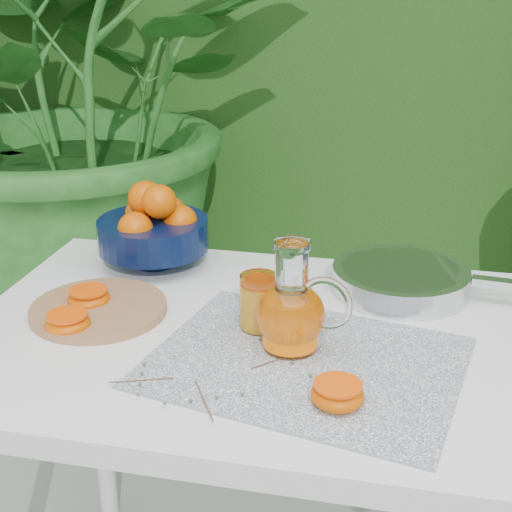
% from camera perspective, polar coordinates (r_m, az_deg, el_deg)
% --- Properties ---
extents(hedge_backdrop, '(8.00, 1.65, 2.50)m').
position_cam_1_polar(hedge_backdrop, '(3.22, 10.72, 19.39)').
color(hedge_backdrop, '#1D4C15').
rests_on(hedge_backdrop, ground).
extents(potted_plant_left, '(2.27, 2.27, 1.87)m').
position_cam_1_polar(potted_plant_left, '(2.59, -13.60, 12.84)').
color(potted_plant_left, '#205D20').
rests_on(potted_plant_left, ground).
extents(white_table, '(1.00, 0.70, 0.75)m').
position_cam_1_polar(white_table, '(1.27, -0.19, -9.22)').
color(white_table, white).
rests_on(white_table, ground).
extents(placemat, '(0.54, 0.45, 0.00)m').
position_cam_1_polar(placemat, '(1.14, 3.97, -8.46)').
color(placemat, '#0B193F').
rests_on(placemat, white_table).
extents(cutting_board, '(0.25, 0.25, 0.02)m').
position_cam_1_polar(cutting_board, '(1.31, -12.46, -4.17)').
color(cutting_board, '#9E7347').
rests_on(cutting_board, white_table).
extents(fruit_bowl, '(0.29, 0.29, 0.18)m').
position_cam_1_polar(fruit_bowl, '(1.48, -8.16, 2.30)').
color(fruit_bowl, black).
rests_on(fruit_bowl, white_table).
extents(juice_pitcher, '(0.17, 0.13, 0.18)m').
position_cam_1_polar(juice_pitcher, '(1.14, 2.91, -4.52)').
color(juice_pitcher, white).
rests_on(juice_pitcher, white_table).
extents(juice_tumbler, '(0.08, 0.08, 0.10)m').
position_cam_1_polar(juice_tumbler, '(1.21, 0.25, -3.80)').
color(juice_tumbler, white).
rests_on(juice_tumbler, white_table).
extents(saute_pan, '(0.47, 0.29, 0.05)m').
position_cam_1_polar(saute_pan, '(1.39, 11.66, -1.78)').
color(saute_pan, silver).
rests_on(saute_pan, white_table).
extents(orange_halves, '(0.56, 0.31, 0.04)m').
position_cam_1_polar(orange_halves, '(1.19, -8.26, -6.23)').
color(orange_halves, '#D95502').
rests_on(orange_halves, white_table).
extents(thyme_sprigs, '(0.30, 0.24, 0.01)m').
position_cam_1_polar(thyme_sprigs, '(1.09, -3.35, -9.66)').
color(thyme_sprigs, brown).
rests_on(thyme_sprigs, white_table).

